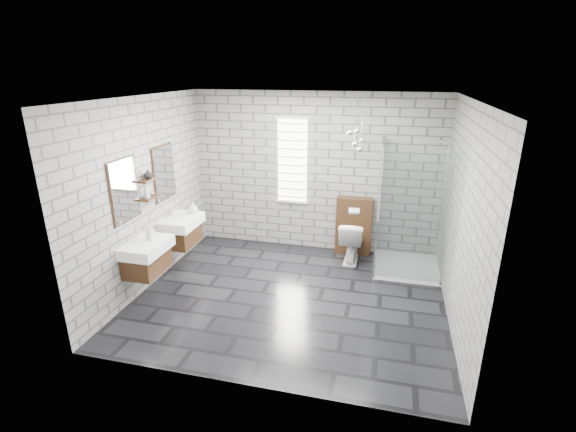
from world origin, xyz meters
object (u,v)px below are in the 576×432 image
at_px(vanity_right, 180,223).
at_px(cistern_panel, 354,226).
at_px(vanity_left, 144,248).
at_px(toilet, 352,241).
at_px(shower_enclosure, 402,242).

relative_size(vanity_right, cistern_panel, 1.57).
height_order(vanity_right, cistern_panel, vanity_right).
distance_m(vanity_left, cistern_panel, 3.42).
height_order(cistern_panel, toilet, cistern_panel).
bearing_deg(cistern_panel, toilet, -90.00).
relative_size(vanity_left, cistern_panel, 1.57).
distance_m(shower_enclosure, toilet, 0.85).
xyz_separation_m(vanity_left, toilet, (2.61, 1.91, -0.41)).
bearing_deg(cistern_panel, shower_enclosure, -32.94).
relative_size(vanity_right, shower_enclosure, 0.77).
xyz_separation_m(vanity_left, vanity_right, (0.00, 1.00, 0.00)).
relative_size(cistern_panel, shower_enclosure, 0.49).
height_order(vanity_left, toilet, vanity_left).
xyz_separation_m(vanity_left, shower_enclosure, (3.41, 1.68, -0.25)).
distance_m(cistern_panel, shower_enclosure, 0.95).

